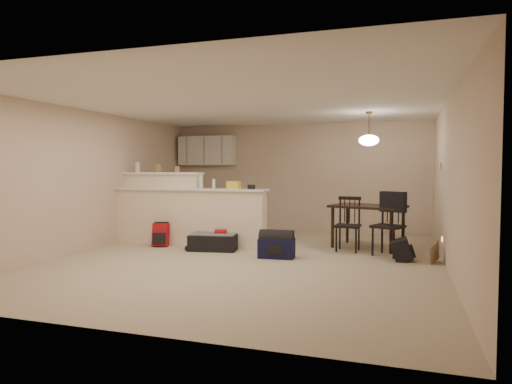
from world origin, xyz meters
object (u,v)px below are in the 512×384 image
at_px(dining_table, 368,210).
at_px(black_daypack, 401,250).
at_px(dining_chair_near, 348,224).
at_px(suitcase, 214,242).
at_px(pendant_lamp, 369,140).
at_px(navy_duffel, 277,248).
at_px(red_backpack, 161,235).
at_px(dining_chair_far, 388,225).

distance_m(dining_table, black_daypack, 1.29).
xyz_separation_m(dining_chair_near, suitcase, (-2.31, -0.59, -0.34)).
bearing_deg(pendant_lamp, navy_duffel, -133.80).
height_order(dining_chair_near, navy_duffel, dining_chair_near).
relative_size(suitcase, red_backpack, 1.95).
bearing_deg(pendant_lamp, dining_chair_far, -60.62).
height_order(dining_chair_near, suitcase, dining_chair_near).
height_order(dining_table, navy_duffel, dining_table).
distance_m(red_backpack, navy_duffel, 2.40).
bearing_deg(dining_table, pendant_lamp, -129.32).
bearing_deg(dining_chair_near, red_backpack, -167.23).
bearing_deg(red_backpack, navy_duffel, -23.05).
height_order(suitcase, red_backpack, red_backpack).
relative_size(pendant_lamp, red_backpack, 1.44).
distance_m(pendant_lamp, black_daypack, 2.17).
bearing_deg(black_daypack, pendant_lamp, 28.74).
relative_size(pendant_lamp, dining_chair_far, 0.59).
xyz_separation_m(red_backpack, navy_duffel, (2.37, -0.40, -0.06)).
height_order(dining_table, dining_chair_far, dining_chair_far).
bearing_deg(pendant_lamp, dining_chair_near, -123.75).
relative_size(pendant_lamp, suitcase, 0.74).
distance_m(dining_chair_far, navy_duffel, 1.92).
xyz_separation_m(dining_table, suitcase, (-2.62, -1.06, -0.55)).
bearing_deg(pendant_lamp, red_backpack, -164.71).
xyz_separation_m(dining_table, pendant_lamp, (-0.00, -0.00, 1.30)).
bearing_deg(dining_table, red_backpack, -147.72).
height_order(dining_table, dining_chair_near, dining_chair_near).
relative_size(dining_chair_far, navy_duffel, 1.81).
relative_size(navy_duffel, black_daypack, 1.52).
distance_m(dining_table, pendant_lamp, 1.30).
bearing_deg(suitcase, dining_chair_near, 4.76).
xyz_separation_m(dining_chair_far, navy_duffel, (-1.73, -0.75, -0.37)).
bearing_deg(dining_table, suitcase, -141.04).
xyz_separation_m(dining_table, red_backpack, (-3.72, -1.02, -0.48)).
bearing_deg(pendant_lamp, suitcase, -158.03).
xyz_separation_m(pendant_lamp, suitcase, (-2.62, -1.06, -1.85)).
distance_m(dining_table, suitcase, 2.88).
xyz_separation_m(dining_chair_far, black_daypack, (0.22, -0.35, -0.36)).
bearing_deg(red_backpack, suitcase, -15.65).
distance_m(suitcase, black_daypack, 3.22).
xyz_separation_m(navy_duffel, black_daypack, (1.95, 0.40, 0.01)).
height_order(pendant_lamp, black_daypack, pendant_lamp).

